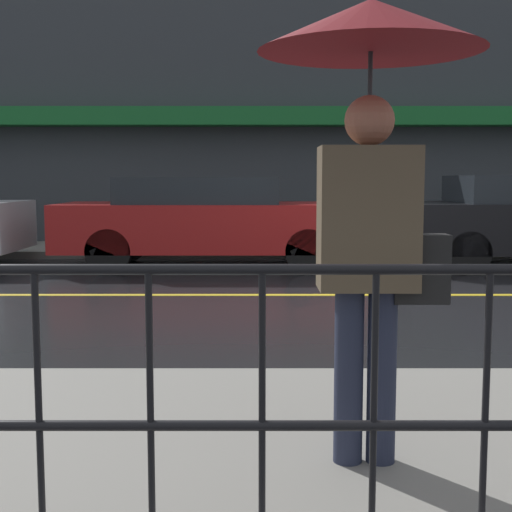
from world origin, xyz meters
TOP-DOWN VIEW (x-y plane):
  - ground_plane at (0.00, 0.00)m, footprint 80.00×80.00m
  - sidewalk_far at (0.00, 4.86)m, footprint 28.00×2.08m
  - lane_marking at (0.00, 0.00)m, footprint 25.20×0.12m
  - building_storefront at (0.00, 6.02)m, footprint 28.00×0.85m
  - pedestrian at (-0.84, -5.39)m, footprint 0.96×0.96m
  - car_red at (-2.07, 2.70)m, footprint 4.71×1.80m

SIDE VIEW (x-z plane):
  - ground_plane at x=0.00m, z-range 0.00..0.00m
  - lane_marking at x=0.00m, z-range 0.00..0.01m
  - sidewalk_far at x=0.00m, z-range 0.00..0.13m
  - car_red at x=-2.07m, z-range 0.04..1.45m
  - pedestrian at x=-0.84m, z-range 0.69..2.70m
  - building_storefront at x=0.00m, z-range 0.00..5.12m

